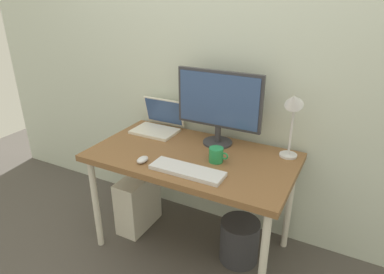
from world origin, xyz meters
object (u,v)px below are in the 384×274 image
object	(u,v)px
desk	(192,163)
computer_tower	(138,202)
monitor	(219,103)
wastebasket	(239,241)
coffee_mug	(216,155)
desk_lamp	(293,111)
mouse	(143,160)
laptop	(159,123)
keyboard	(187,171)

from	to	relation	value
desk	computer_tower	xyz separation A→B (m)	(-0.47, 0.01, -0.45)
monitor	wastebasket	xyz separation A→B (m)	(0.27, -0.20, -0.87)
desk	coffee_mug	distance (m)	0.21
coffee_mug	wastebasket	world-z (taller)	coffee_mug
coffee_mug	wastebasket	bearing A→B (deg)	15.72
wastebasket	coffee_mug	bearing A→B (deg)	-164.28
desk	desk_lamp	xyz separation A→B (m)	(0.55, 0.23, 0.38)
monitor	wastebasket	size ratio (longest dim) A/B	1.95
desk_lamp	monitor	bearing A→B (deg)	-179.91
mouse	computer_tower	bearing A→B (deg)	136.03
coffee_mug	computer_tower	world-z (taller)	coffee_mug
laptop	coffee_mug	world-z (taller)	laptop
coffee_mug	computer_tower	bearing A→B (deg)	177.42
laptop	keyboard	xyz separation A→B (m)	(0.49, -0.46, -0.05)
desk_lamp	mouse	distance (m)	0.94
coffee_mug	keyboard	bearing A→B (deg)	-114.96
laptop	desk	bearing A→B (deg)	-30.89
laptop	wastebasket	size ratio (longest dim) A/B	1.07
coffee_mug	mouse	bearing A→B (deg)	-151.31
laptop	desk_lamp	world-z (taller)	desk_lamp
monitor	desk_lamp	size ratio (longest dim) A/B	1.32
mouse	coffee_mug	distance (m)	0.45
desk_lamp	mouse	xyz separation A→B (m)	(-0.77, -0.46, -0.30)
desk	laptop	world-z (taller)	laptop
monitor	desk_lamp	xyz separation A→B (m)	(0.47, 0.00, 0.03)
keyboard	mouse	world-z (taller)	mouse
coffee_mug	wastebasket	xyz separation A→B (m)	(0.17, 0.05, -0.63)
desk_lamp	computer_tower	size ratio (longest dim) A/B	1.05
desk	mouse	world-z (taller)	mouse
monitor	laptop	bearing A→B (deg)	177.93
keyboard	desk_lamp	bearing A→B (deg)	43.89
laptop	wastebasket	xyz separation A→B (m)	(0.75, -0.22, -0.64)
desk_lamp	coffee_mug	xyz separation A→B (m)	(-0.37, -0.25, -0.27)
desk	coffee_mug	size ratio (longest dim) A/B	10.55
keyboard	mouse	xyz separation A→B (m)	(-0.30, -0.02, 0.01)
mouse	computer_tower	world-z (taller)	mouse
desk	computer_tower	world-z (taller)	desk
monitor	keyboard	world-z (taller)	monitor
keyboard	computer_tower	xyz separation A→B (m)	(-0.55, 0.23, -0.53)
monitor	coffee_mug	world-z (taller)	monitor
desk_lamp	mouse	bearing A→B (deg)	-148.83
coffee_mug	wastebasket	distance (m)	0.65
keyboard	computer_tower	size ratio (longest dim) A/B	1.05
mouse	wastebasket	xyz separation A→B (m)	(0.56, 0.26, -0.60)
desk	coffee_mug	xyz separation A→B (m)	(0.18, -0.02, 0.11)
wastebasket	desk	bearing A→B (deg)	-175.45
mouse	desk	bearing A→B (deg)	47.39
desk	keyboard	bearing A→B (deg)	-69.10
keyboard	coffee_mug	xyz separation A→B (m)	(0.09, 0.20, 0.03)
desk	laptop	xyz separation A→B (m)	(-0.41, 0.24, 0.12)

